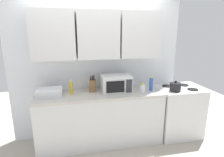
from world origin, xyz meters
TOP-DOWN VIEW (x-y plane):
  - wall_back_with_cabinets at (0.00, -0.07)m, footprint 2.96×0.38m
  - counter_run at (0.00, -0.30)m, footprint 2.09×0.63m
  - stove_range at (1.43, -0.32)m, footprint 0.76×0.64m
  - kettle at (1.26, -0.46)m, footprint 0.19×0.19m
  - microwave at (0.27, -0.29)m, footprint 0.48×0.37m
  - dish_rack at (-0.79, -0.30)m, footprint 0.38×0.30m
  - knife_block at (-0.11, -0.20)m, footprint 0.12×0.13m
  - bottle_yellow_mustard at (-0.46, -0.27)m, footprint 0.05×0.05m
  - bottle_blue_cleaner at (0.87, -0.35)m, footprint 0.06×0.06m
  - bottle_clear_tall at (0.68, -0.45)m, footprint 0.08×0.08m

SIDE VIEW (x-z plane):
  - counter_run at x=0.00m, z-range 0.00..0.90m
  - stove_range at x=1.43m, z-range 0.00..0.91m
  - dish_rack at x=-0.79m, z-range 0.90..1.02m
  - bottle_clear_tall at x=0.68m, z-range 0.89..1.06m
  - kettle at x=1.26m, z-range 0.89..1.06m
  - knife_block at x=-0.11m, z-range 0.86..1.14m
  - bottle_yellow_mustard at x=-0.46m, z-range 0.89..1.13m
  - bottle_blue_cleaner at x=0.87m, z-range 0.89..1.13m
  - microwave at x=0.27m, z-range 0.90..1.18m
  - wall_back_with_cabinets at x=0.00m, z-range 0.27..2.87m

